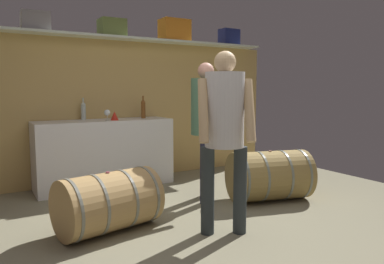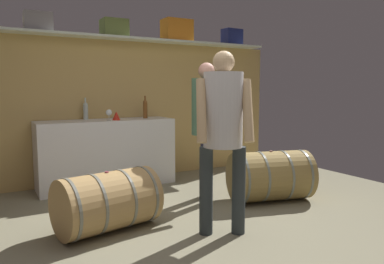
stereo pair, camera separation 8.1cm
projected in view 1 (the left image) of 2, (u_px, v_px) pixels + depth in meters
The scene contains 16 objects.
ground_plane at pixel (171, 217), 3.95m from camera, with size 6.61×8.28×0.02m, color gray.
back_wall_panel at pixel (111, 111), 5.47m from camera, with size 5.41×0.10×2.05m, color tan.
high_shelf_board at pixel (113, 38), 5.22m from camera, with size 4.98×0.40×0.03m, color silver.
toolcase_grey at pixel (35, 21), 4.70m from camera, with size 0.34×0.26×0.24m, color gray.
toolcase_olive at pixel (112, 28), 5.20m from camera, with size 0.35×0.30×0.24m, color olive.
toolcase_orange at pixel (175, 30), 5.69m from camera, with size 0.44×0.29×0.33m, color orange.
toolcase_navy at pixel (229, 37), 6.21m from camera, with size 0.32×0.21×0.26m, color navy.
work_cabinet at pixel (105, 153), 5.13m from camera, with size 1.84×0.56×0.93m, color white.
wine_bottle_clear at pixel (83, 111), 5.12m from camera, with size 0.07×0.07×0.30m.
wine_bottle_amber at pixel (143, 109), 5.39m from camera, with size 0.06×0.06×0.33m.
wine_glass at pixel (107, 113), 4.92m from camera, with size 0.08×0.08×0.15m.
red_funnel at pixel (114, 116), 5.03m from camera, with size 0.11×0.11×0.12m, color red.
wine_barrel_near at pixel (269, 175), 4.51m from camera, with size 1.06×0.81×0.61m.
wine_barrel_far at pixel (108, 202), 3.51m from camera, with size 1.02×0.74×0.58m.
winemaker_pouring at pixel (225, 124), 3.36m from camera, with size 0.56×0.51×1.69m.
visitor_tasting at pixel (206, 117), 4.42m from camera, with size 0.49×0.54×1.66m.
Camera 1 is at (-1.73, -2.78, 1.34)m, focal length 34.68 mm.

